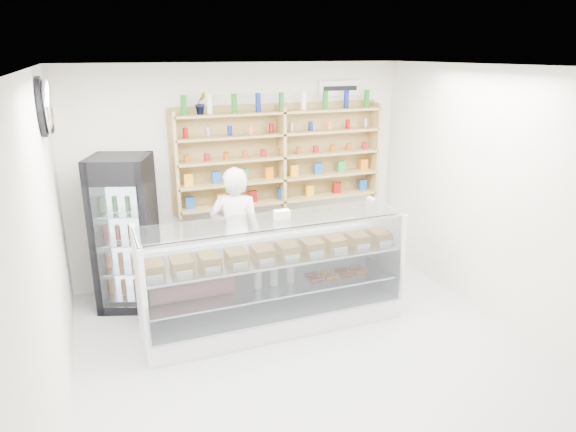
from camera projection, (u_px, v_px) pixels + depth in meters
name	position (u px, v px, depth m)	size (l,w,h in m)	color
room	(322.00, 229.00, 4.61)	(5.00, 5.00, 5.00)	silver
display_counter	(272.00, 295.00, 5.71)	(2.85, 0.85, 1.24)	white
shop_worker	(236.00, 236.00, 6.09)	(0.61, 0.40, 1.67)	silver
drinks_cooler	(126.00, 233.00, 5.97)	(0.83, 0.81, 1.81)	black
wall_shelving	(281.00, 157.00, 6.79)	(2.84, 0.28, 1.33)	#A78B4F
potted_plant	(201.00, 103.00, 6.21)	(0.15, 0.12, 0.27)	#1E6626
security_mirror	(48.00, 107.00, 4.59)	(0.15, 0.50, 0.50)	silver
wall_sign	(340.00, 88.00, 6.96)	(0.62, 0.03, 0.20)	white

